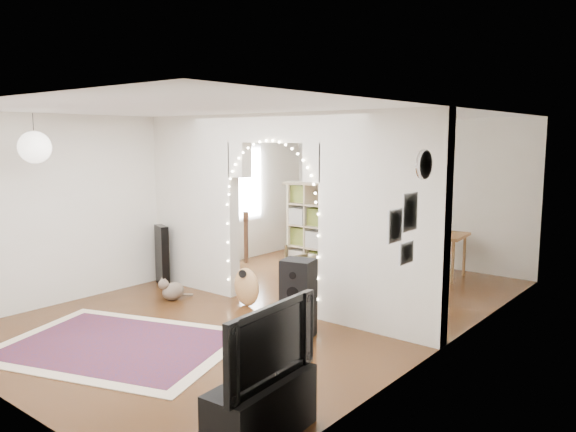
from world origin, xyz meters
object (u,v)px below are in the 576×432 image
Objects in this scene: acoustic_guitar at (246,271)px; dining_chair_left at (301,255)px; bookcase at (328,228)px; floor_speaker at (298,298)px; dining_chair_right at (309,272)px; media_console at (261,410)px; dining_table at (429,237)px.

acoustic_guitar reaches higher than dining_chair_left.
dining_chair_left is (-0.59, 0.01, -0.57)m from bookcase.
floor_speaker reaches higher than dining_chair_right.
media_console is 5.97m from dining_table.
acoustic_guitar is 2.42m from bookcase.
dining_table is at bearing 8.39° from bookcase.
dining_table is 2.28× the size of dining_chair_right.
floor_speaker is 0.59× the size of bookcase.
dining_chair_right is at bearing 66.59° from acoustic_guitar.
bookcase is 0.82m from dining_chair_left.
media_console is at bearing -47.69° from dining_chair_right.
acoustic_guitar is 2.34× the size of dining_chair_left.
floor_speaker is (1.33, -0.51, -0.03)m from acoustic_guitar.
media_console is at bearing -82.91° from dining_table.
acoustic_guitar is at bearing 144.68° from floor_speaker.
bookcase reaches higher than acoustic_guitar.
bookcase reaches higher than media_console.
media_console is at bearing -70.92° from dining_chair_left.
dining_table is (1.23, 3.28, 0.18)m from acoustic_guitar.
dining_table reaches higher than media_console.
dining_chair_left is (-2.10, -0.88, -0.46)m from dining_table.
dining_chair_right is (-1.12, -1.96, -0.43)m from dining_table.
media_console is 0.79× the size of dining_table.
bookcase is (-1.60, 2.90, 0.33)m from floor_speaker.
dining_chair_left is 1.46m from dining_chair_right.
floor_speaker is at bearing -83.23° from bookcase.
dining_table is at bearing 50.97° from acoustic_guitar.
acoustic_guitar reaches higher than floor_speaker.
bookcase reaches higher than dining_chair_left.
dining_chair_left is at bearing 112.85° from floor_speaker.
floor_speaker is 3.80m from dining_table.
dining_chair_right is at bearing 109.38° from floor_speaker.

